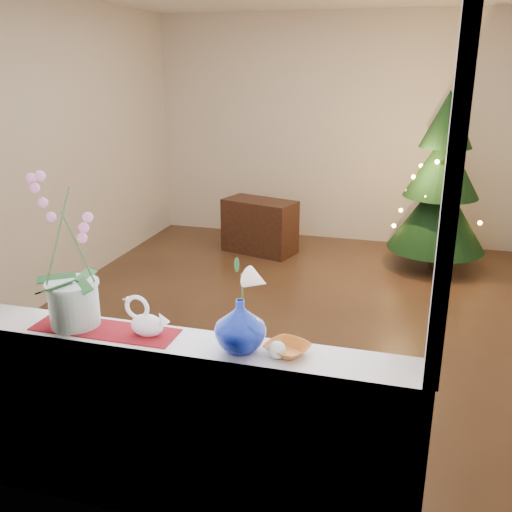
{
  "coord_description": "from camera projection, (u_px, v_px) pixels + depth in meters",
  "views": [
    {
      "loc": [
        0.96,
        -4.5,
        2.1
      ],
      "look_at": [
        0.08,
        -1.4,
        1.01
      ],
      "focal_mm": 40.0,
      "sensor_mm": 36.0,
      "label": 1
    }
  ],
  "objects": [
    {
      "name": "ground",
      "position": [
        290.0,
        316.0,
        5.02
      ],
      "size": [
        5.0,
        5.0,
        0.0
      ],
      "primitive_type": "plane",
      "color": "#3D2519",
      "rests_on": "ground"
    },
    {
      "name": "paperweight",
      "position": [
        277.0,
        350.0,
        2.4
      ],
      "size": [
        0.09,
        0.09,
        0.08
      ],
      "primitive_type": "sphere",
      "rotation": [
        0.0,
        0.0,
        -0.21
      ],
      "color": "white",
      "rests_on": "windowsill"
    },
    {
      "name": "window_frame",
      "position": [
        162.0,
        172.0,
        2.22
      ],
      "size": [
        2.22,
        0.06,
        1.6
      ],
      "primitive_type": null,
      "color": "white",
      "rests_on": "windowsill"
    },
    {
      "name": "window_apron",
      "position": [
        177.0,
        442.0,
        2.63
      ],
      "size": [
        2.2,
        0.08,
        0.88
      ],
      "primitive_type": "cube",
      "color": "white",
      "rests_on": "ground"
    },
    {
      "name": "wall_back",
      "position": [
        338.0,
        130.0,
        6.87
      ],
      "size": [
        4.5,
        0.1,
        2.7
      ],
      "primitive_type": "cube",
      "color": "beige",
      "rests_on": "ground"
    },
    {
      "name": "wall_front",
      "position": [
        163.0,
        259.0,
        2.31
      ],
      "size": [
        4.5,
        0.1,
        2.7
      ],
      "primitive_type": "cube",
      "color": "beige",
      "rests_on": "ground"
    },
    {
      "name": "windowsill",
      "position": [
        181.0,
        344.0,
        2.57
      ],
      "size": [
        2.2,
        0.26,
        0.04
      ],
      "primitive_type": "cube",
      "color": "white",
      "rests_on": "window_apron"
    },
    {
      "name": "wall_left",
      "position": [
        51.0,
        152.0,
        5.17
      ],
      "size": [
        0.1,
        5.0,
        2.7
      ],
      "primitive_type": "cube",
      "color": "beige",
      "rests_on": "ground"
    },
    {
      "name": "side_table",
      "position": [
        260.0,
        226.0,
        6.65
      ],
      "size": [
        0.91,
        0.63,
        0.62
      ],
      "primitive_type": "cube",
      "rotation": [
        0.0,
        0.0,
        -0.29
      ],
      "color": "black",
      "rests_on": "ground"
    },
    {
      "name": "runner",
      "position": [
        105.0,
        330.0,
        2.66
      ],
      "size": [
        0.7,
        0.2,
        0.01
      ],
      "primitive_type": "cube",
      "color": "maroon",
      "rests_on": "windowsill"
    },
    {
      "name": "blue_vase",
      "position": [
        240.0,
        321.0,
        2.44
      ],
      "size": [
        0.32,
        0.32,
        0.27
      ],
      "primitive_type": "imported",
      "rotation": [
        0.0,
        0.0,
        0.3
      ],
      "color": "navy",
      "rests_on": "windowsill"
    },
    {
      "name": "swan",
      "position": [
        147.0,
        317.0,
        2.58
      ],
      "size": [
        0.22,
        0.12,
        0.18
      ],
      "primitive_type": null,
      "rotation": [
        0.0,
        0.0,
        -0.1
      ],
      "color": "white",
      "rests_on": "windowsill"
    },
    {
      "name": "orchid_pot",
      "position": [
        68.0,
        253.0,
        2.59
      ],
      "size": [
        0.27,
        0.27,
        0.73
      ],
      "primitive_type": null,
      "rotation": [
        0.0,
        0.0,
        0.07
      ],
      "color": "white",
      "rests_on": "windowsill"
    },
    {
      "name": "lily",
      "position": [
        240.0,
        270.0,
        2.37
      ],
      "size": [
        0.15,
        0.08,
        0.2
      ],
      "primitive_type": null,
      "color": "white",
      "rests_on": "blue_vase"
    },
    {
      "name": "xmas_tree",
      "position": [
        441.0,
        182.0,
        5.94
      ],
      "size": [
        1.28,
        1.28,
        1.87
      ],
      "primitive_type": null,
      "rotation": [
        0.0,
        0.0,
        0.31
      ],
      "color": "black",
      "rests_on": "ground"
    },
    {
      "name": "amber_dish",
      "position": [
        287.0,
        350.0,
        2.44
      ],
      "size": [
        0.2,
        0.2,
        0.04
      ],
      "primitive_type": "imported",
      "rotation": [
        0.0,
        0.0,
        -0.4
      ],
      "color": "#B05917",
      "rests_on": "windowsill"
    }
  ]
}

